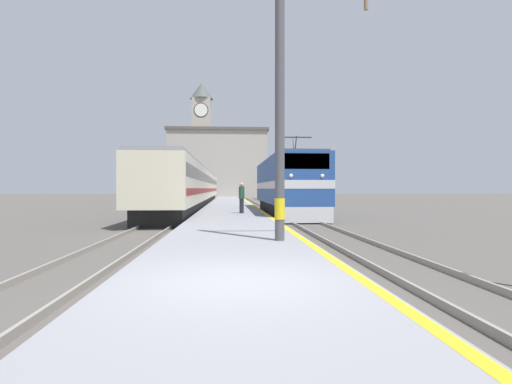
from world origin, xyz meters
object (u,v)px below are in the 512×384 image
object	(u,v)px
passenger_train	(195,187)
clock_tower	(202,136)
person_on_platform	(242,197)
catenary_mast	(283,103)
locomotive_train	(286,186)

from	to	relation	value
passenger_train	clock_tower	world-z (taller)	clock_tower
person_on_platform	clock_tower	distance (m)	60.90
passenger_train	catenary_mast	bearing A→B (deg)	-80.59
passenger_train	person_on_platform	bearing A→B (deg)	-76.21
locomotive_train	clock_tower	distance (m)	57.91
locomotive_train	clock_tower	xyz separation A→B (m)	(-9.44, 56.14, 10.64)
passenger_train	clock_tower	size ratio (longest dim) A/B	1.95
passenger_train	catenary_mast	distance (m)	29.77
catenary_mast	person_on_platform	bearing A→B (deg)	93.42
locomotive_train	passenger_train	distance (m)	15.19
passenger_train	person_on_platform	distance (m)	17.23
catenary_mast	clock_tower	distance (m)	72.91
catenary_mast	locomotive_train	bearing A→B (deg)	81.44
person_on_platform	passenger_train	bearing A→B (deg)	103.79
clock_tower	catenary_mast	bearing A→B (deg)	-84.42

